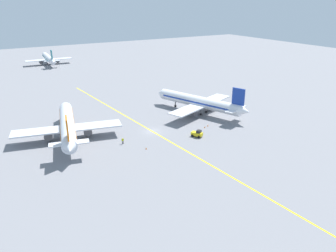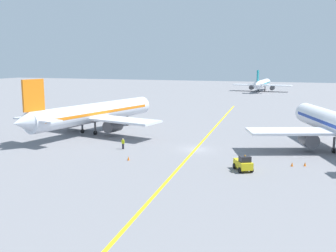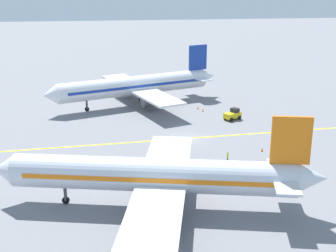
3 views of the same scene
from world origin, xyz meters
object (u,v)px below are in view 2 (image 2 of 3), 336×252
Objects in this scene: airplane_distant_taxiing at (262,84)px; traffic_cone_mid_apron at (292,164)px; traffic_cone_by_wingtip at (305,164)px; baggage_tug_white at (243,164)px; ground_crew_worker at (123,143)px; airplane_at_gate at (94,113)px; traffic_cone_near_nose at (128,158)px.

airplane_distant_taxiing is 58.12× the size of traffic_cone_mid_apron.
baggage_tug_white is at bearing -146.75° from traffic_cone_by_wingtip.
ground_crew_worker is 26.55m from traffic_cone_by_wingtip.
airplane_at_gate reaches higher than baggage_tug_white.
airplane_distant_taxiing is 58.12× the size of traffic_cone_by_wingtip.
airplane_at_gate is at bearing 151.26° from baggage_tug_white.
traffic_cone_near_nose is 21.64m from traffic_cone_mid_apron.
airplane_distant_taxiing reaches higher than traffic_cone_near_nose.
traffic_cone_by_wingtip is (37.58, -11.92, -3.43)m from airplane_at_gate.
traffic_cone_near_nose is (-4.28, -129.88, -3.06)m from airplane_distant_taxiing.
airplane_distant_taxiing is 124.14m from ground_crew_worker.
airplane_distant_taxiing is 19.03× the size of ground_crew_worker.
ground_crew_worker reaches higher than traffic_cone_near_nose.
ground_crew_worker is 3.05× the size of traffic_cone_mid_apron.
ground_crew_worker is 3.05× the size of traffic_cone_near_nose.
traffic_cone_near_nose and traffic_cone_mid_apron have the same top height.
traffic_cone_by_wingtip is at bearing 21.74° from traffic_cone_mid_apron.
ground_crew_worker is at bearing 177.31° from traffic_cone_by_wingtip.
airplane_at_gate reaches higher than traffic_cone_near_nose.
airplane_at_gate is 38.28m from traffic_cone_mid_apron.
airplane_at_gate is 64.06× the size of traffic_cone_by_wingtip.
traffic_cone_by_wingtip is at bearing -2.69° from ground_crew_worker.
ground_crew_worker is at bearing -93.69° from airplane_distant_taxiing.
airplane_at_gate is at bearing 131.50° from traffic_cone_near_nose.
traffic_cone_by_wingtip is (7.22, 4.73, -0.63)m from baggage_tug_white.
traffic_cone_near_nose is 1.00× the size of traffic_cone_mid_apron.
airplane_distant_taxiing is at bearing 98.43° from traffic_cone_by_wingtip.
baggage_tug_white is 8.65m from traffic_cone_by_wingtip.
airplane_distant_taxiing reaches higher than ground_crew_worker.
ground_crew_worker is 7.09m from traffic_cone_near_nose.
traffic_cone_near_nose is at bearing -48.50° from airplane_at_gate.
airplane_at_gate is at bearing 136.04° from ground_crew_worker.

